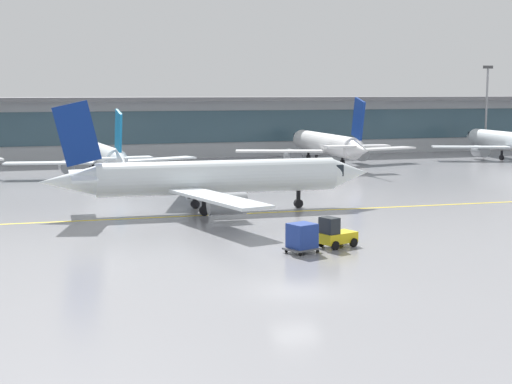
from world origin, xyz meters
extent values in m
plane|color=gray|center=(0.00, 0.00, 0.00)|extent=(400.00, 400.00, 0.00)
cube|color=yellow|center=(3.05, 25.33, 0.00)|extent=(109.93, 4.76, 0.01)
cube|color=#B2B7BC|center=(0.00, 84.14, 4.50)|extent=(185.16, 8.00, 9.00)
cube|color=#385666|center=(0.00, 80.06, 4.95)|extent=(177.76, 0.16, 5.04)
cube|color=slate|center=(0.00, 82.64, 9.30)|extent=(192.57, 11.00, 0.60)
cylinder|color=white|center=(-3.56, 59.31, 2.65)|extent=(3.92, 18.69, 2.58)
cone|color=white|center=(-4.35, 70.11, 2.65)|extent=(2.67, 3.26, 2.45)
cube|color=black|center=(-4.20, 68.05, 2.97)|extent=(2.17, 2.46, 0.90)
cone|color=white|center=(-2.73, 48.00, 2.65)|extent=(2.48, 4.27, 2.19)
cube|color=white|center=(-10.03, 57.32, 1.94)|extent=(10.88, 4.56, 0.21)
cylinder|color=#999EA3|center=(-7.99, 58.61, 1.23)|extent=(1.79, 2.84, 1.59)
cube|color=white|center=(3.13, 58.28, 1.94)|extent=(10.80, 5.94, 0.21)
cylinder|color=#999EA3|center=(0.93, 59.26, 1.23)|extent=(1.79, 2.84, 1.59)
cube|color=#1472B2|center=(-2.79, 48.82, 6.14)|extent=(0.53, 3.48, 4.85)
cube|color=white|center=(-4.71, 48.99, 3.04)|extent=(3.91, 2.09, 0.18)
cube|color=white|center=(-0.93, 49.27, 3.04)|extent=(3.91, 2.09, 0.18)
cylinder|color=black|center=(-4.03, 65.79, 0.68)|extent=(0.33, 0.33, 1.36)
cylinder|color=black|center=(-4.03, 65.79, 0.34)|extent=(0.47, 0.71, 0.68)
cylinder|color=black|center=(-5.19, 57.67, 0.68)|extent=(0.33, 0.33, 1.36)
cylinder|color=black|center=(-5.19, 57.67, 0.34)|extent=(0.47, 0.71, 0.68)
cylinder|color=black|center=(-1.71, 57.93, 0.68)|extent=(0.33, 0.33, 1.36)
cylinder|color=black|center=(-1.71, 57.93, 0.34)|extent=(0.47, 0.71, 0.68)
cylinder|color=white|center=(28.92, 64.38, 3.03)|extent=(3.88, 21.29, 2.94)
cone|color=white|center=(29.48, 76.72, 3.03)|extent=(2.95, 3.65, 2.79)
cube|color=black|center=(29.37, 74.37, 3.40)|extent=(2.41, 2.75, 1.03)
cone|color=white|center=(28.35, 51.45, 3.03)|extent=(2.71, 4.81, 2.50)
cube|color=white|center=(21.33, 62.99, 2.22)|extent=(12.36, 6.49, 0.24)
cylinder|color=#999EA3|center=(23.81, 64.17, 1.40)|extent=(1.95, 3.19, 1.82)
cube|color=white|center=(36.37, 62.31, 2.22)|extent=(12.42, 5.52, 0.24)
cylinder|color=#999EA3|center=(34.00, 63.72, 1.40)|extent=(1.95, 3.19, 1.82)
cube|color=navy|center=(28.39, 52.39, 7.01)|extent=(0.49, 3.98, 5.54)
cube|color=white|center=(26.24, 52.83, 3.47)|extent=(4.41, 2.27, 0.21)
cube|color=white|center=(30.56, 52.64, 3.47)|extent=(4.41, 2.27, 0.21)
cylinder|color=black|center=(29.26, 71.78, 0.78)|extent=(0.38, 0.38, 1.56)
cylinder|color=black|center=(29.26, 71.78, 0.39)|extent=(0.51, 0.80, 0.78)
cylinder|color=black|center=(26.86, 62.74, 0.78)|extent=(0.38, 0.38, 1.56)
cylinder|color=black|center=(26.86, 62.74, 0.39)|extent=(0.51, 0.80, 0.78)
cylinder|color=black|center=(30.83, 62.56, 0.78)|extent=(0.38, 0.38, 1.56)
cylinder|color=black|center=(30.83, 62.56, 0.39)|extent=(0.51, 0.80, 0.78)
cylinder|color=white|center=(59.63, 63.98, 2.87)|extent=(4.65, 20.26, 2.79)
cone|color=white|center=(60.72, 75.65, 2.87)|extent=(2.95, 3.58, 2.65)
cube|color=black|center=(60.51, 73.42, 3.22)|extent=(2.40, 2.70, 0.98)
cube|color=white|center=(52.37, 63.01, 2.10)|extent=(11.65, 6.63, 0.23)
cylinder|color=#999EA3|center=(54.77, 64.02, 1.33)|extent=(1.99, 3.10, 1.72)
cylinder|color=black|center=(60.28, 70.98, 0.74)|extent=(0.36, 0.36, 1.48)
cylinder|color=black|center=(60.28, 70.98, 0.37)|extent=(0.52, 0.78, 0.74)
cylinder|color=black|center=(57.60, 62.52, 0.74)|extent=(0.36, 0.36, 1.48)
cylinder|color=black|center=(57.60, 62.52, 0.37)|extent=(0.52, 0.78, 0.74)
cylinder|color=white|center=(3.05, 27.33, 3.03)|extent=(21.32, 3.79, 2.95)
cone|color=white|center=(15.42, 26.83, 3.03)|extent=(3.65, 2.94, 2.80)
cube|color=black|center=(13.06, 26.92, 3.40)|extent=(2.74, 2.40, 1.03)
cone|color=white|center=(-9.91, 27.84, 3.03)|extent=(4.81, 2.69, 2.51)
cube|color=white|center=(1.62, 34.93, 2.22)|extent=(6.45, 12.39, 0.24)
cylinder|color=#999EA3|center=(2.82, 32.45, 1.40)|extent=(3.19, 1.94, 1.82)
cube|color=white|center=(1.02, 19.86, 2.22)|extent=(5.58, 12.45, 0.24)
cylinder|color=#999EA3|center=(2.41, 22.23, 1.40)|extent=(3.19, 1.94, 1.82)
cube|color=navy|center=(-8.96, 27.81, 7.02)|extent=(3.98, 0.47, 5.55)
cube|color=white|center=(-8.53, 29.96, 3.48)|extent=(2.25, 4.41, 0.21)
cube|color=white|center=(-8.70, 25.63, 3.48)|extent=(2.25, 4.41, 0.21)
cylinder|color=black|center=(10.47, 27.03, 0.78)|extent=(0.38, 0.38, 1.56)
cylinder|color=black|center=(10.47, 27.03, 0.39)|extent=(0.80, 0.51, 0.78)
cylinder|color=black|center=(1.40, 29.39, 0.78)|extent=(0.38, 0.38, 1.56)
cylinder|color=black|center=(1.40, 29.39, 0.39)|extent=(0.80, 0.51, 0.78)
cylinder|color=black|center=(1.24, 25.40, 0.78)|extent=(0.38, 0.38, 1.56)
cylinder|color=black|center=(1.24, 25.40, 0.39)|extent=(0.80, 0.51, 0.78)
cube|color=yellow|center=(6.75, 9.87, 0.65)|extent=(2.92, 2.18, 0.70)
cube|color=#1E2328|center=(6.04, 9.62, 1.55)|extent=(1.26, 1.47, 1.10)
cylinder|color=black|center=(7.32, 10.81, 0.30)|extent=(0.64, 0.41, 0.60)
cylinder|color=black|center=(7.78, 9.49, 0.30)|extent=(0.64, 0.41, 0.60)
cylinder|color=black|center=(5.71, 10.25, 0.30)|extent=(0.64, 0.41, 0.60)
cylinder|color=black|center=(6.18, 8.93, 0.30)|extent=(0.64, 0.41, 0.60)
cube|color=#595B60|center=(3.76, 8.82, 0.28)|extent=(2.51, 2.20, 0.12)
cube|color=navy|center=(3.76, 8.82, 1.14)|extent=(2.01, 1.94, 1.60)
cylinder|color=black|center=(4.24, 9.73, 0.11)|extent=(0.24, 0.17, 0.22)
cylinder|color=black|center=(4.70, 8.41, 0.11)|extent=(0.24, 0.17, 0.22)
cylinder|color=black|center=(2.82, 9.23, 0.11)|extent=(0.24, 0.17, 0.22)
cylinder|color=black|center=(3.29, 7.91, 0.11)|extent=(0.24, 0.17, 0.22)
cylinder|color=gray|center=(63.38, 75.33, 7.18)|extent=(0.36, 0.36, 14.36)
cube|color=#3F3F42|center=(63.38, 75.33, 14.61)|extent=(1.80, 0.30, 0.50)
camera|label=1|loc=(-13.91, -36.50, 10.49)|focal=53.00mm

